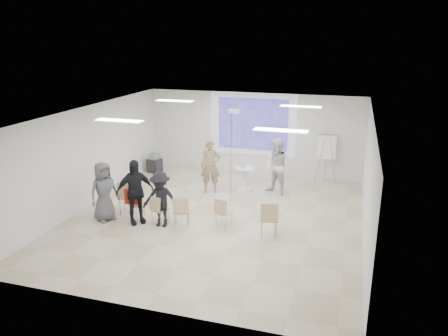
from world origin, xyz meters
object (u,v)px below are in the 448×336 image
(pedestal_table, at_px, (244,177))
(player_left, at_px, (211,163))
(chair_left_mid, at_px, (136,203))
(audience_left, at_px, (135,187))
(chair_right_inner, at_px, (223,211))
(flipchart_easel, at_px, (327,147))
(chair_left_inner, at_px, (158,208))
(laptop, at_px, (160,208))
(audience_outer, at_px, (104,188))
(chair_center, at_px, (181,209))
(chair_right_far, at_px, (269,216))
(chair_far_left, at_px, (127,195))
(player_right, at_px, (278,164))
(audience_mid, at_px, (160,196))
(av_cart, at_px, (154,164))

(pedestal_table, relative_size, player_left, 0.41)
(chair_left_mid, height_order, audience_left, audience_left)
(chair_left_mid, distance_m, chair_right_inner, 2.48)
(chair_right_inner, distance_m, flipchart_easel, 5.34)
(player_left, xyz_separation_m, chair_left_inner, (-0.55, -2.90, -0.51))
(laptop, height_order, audience_outer, audience_outer)
(chair_center, xyz_separation_m, chair_right_far, (2.35, 0.13, 0.03))
(laptop, bearing_deg, chair_far_left, 2.61)
(player_left, xyz_separation_m, laptop, (-0.53, -2.81, -0.56))
(player_right, bearing_deg, chair_right_inner, -79.43)
(audience_outer, bearing_deg, player_left, -3.85)
(player_right, bearing_deg, chair_far_left, -115.11)
(audience_mid, bearing_deg, chair_left_mid, 161.56)
(chair_right_inner, distance_m, av_cart, 5.56)
(laptop, height_order, audience_mid, audience_mid)
(audience_mid, distance_m, flipchart_easel, 6.49)
(audience_left, bearing_deg, laptop, -30.95)
(chair_left_mid, height_order, av_cart, chair_left_mid)
(player_right, xyz_separation_m, chair_left_inner, (-2.68, -3.32, -0.53))
(player_right, bearing_deg, pedestal_table, -153.18)
(flipchart_easel, bearing_deg, player_right, -133.65)
(chair_left_inner, distance_m, av_cart, 4.80)
(chair_far_left, bearing_deg, player_right, 25.50)
(player_right, height_order, av_cart, player_right)
(chair_left_mid, distance_m, chair_right_far, 3.78)
(chair_center, xyz_separation_m, flipchart_easel, (3.41, 5.08, 0.73))
(pedestal_table, bearing_deg, chair_center, -104.82)
(audience_mid, bearing_deg, audience_outer, 179.72)
(chair_far_left, bearing_deg, flipchart_easel, 29.80)
(chair_right_far, bearing_deg, player_left, 119.08)
(pedestal_table, xyz_separation_m, chair_right_inner, (0.16, -3.03, 0.03))
(chair_left_mid, xyz_separation_m, audience_left, (0.11, -0.24, 0.56))
(chair_far_left, relative_size, audience_left, 0.47)
(laptop, relative_size, audience_outer, 0.16)
(player_left, distance_m, chair_right_inner, 2.89)
(audience_outer, bearing_deg, chair_far_left, -3.02)
(chair_far_left, xyz_separation_m, chair_right_far, (4.22, -0.32, -0.02))
(pedestal_table, relative_size, chair_center, 0.90)
(pedestal_table, height_order, player_right, player_right)
(chair_right_inner, height_order, chair_right_far, chair_right_far)
(audience_mid, bearing_deg, chair_right_inner, 10.89)
(chair_right_far, bearing_deg, chair_right_inner, 157.82)
(player_right, relative_size, chair_left_inner, 2.46)
(pedestal_table, xyz_separation_m, chair_center, (-0.89, -3.37, 0.08))
(chair_left_mid, height_order, laptop, chair_left_mid)
(player_left, bearing_deg, chair_left_mid, -133.45)
(chair_left_mid, bearing_deg, laptop, -20.67)
(chair_left_mid, xyz_separation_m, av_cart, (-1.41, 4.12, -0.13))
(flipchart_easel, bearing_deg, audience_left, -136.98)
(chair_left_mid, relative_size, audience_left, 0.39)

